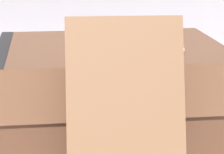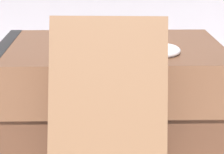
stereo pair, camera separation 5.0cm
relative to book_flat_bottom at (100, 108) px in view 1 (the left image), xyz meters
name	(u,v)px [view 1 (the left image)]	position (x,y,z in m)	size (l,w,h in m)	color
ground_plane	(76,135)	(-0.02, -0.02, -0.02)	(3.00, 3.00, 0.00)	white
book_flat_bottom	(100,108)	(0.00, 0.00, 0.00)	(0.24, 0.18, 0.04)	#4C2D1E
book_flat_top	(103,69)	(0.00, -0.01, 0.04)	(0.22, 0.18, 0.05)	brown
book_leaning_front	(122,108)	(0.01, -0.12, 0.04)	(0.09, 0.06, 0.13)	brown
pocket_watch	(157,49)	(0.05, -0.04, 0.07)	(0.05, 0.05, 0.01)	silver
reading_glasses	(29,80)	(-0.08, 0.17, -0.02)	(0.10, 0.06, 0.00)	#ADADB2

